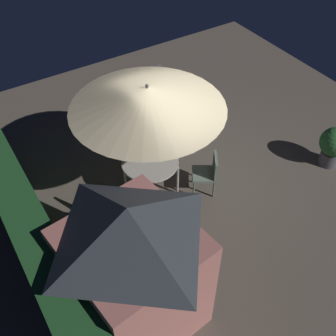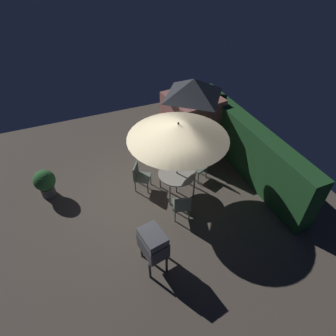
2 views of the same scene
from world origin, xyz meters
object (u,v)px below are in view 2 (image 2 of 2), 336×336
at_px(bbq_grill, 153,243).
at_px(chair_far_side, 182,205).
at_px(garden_shed, 192,113).
at_px(chair_near_shed, 140,175).
at_px(patio_table, 177,175).
at_px(chair_toward_hedge, 200,164).
at_px(potted_plant_by_shed, 45,182).
at_px(patio_umbrella, 178,131).

xyz_separation_m(bbq_grill, chair_far_side, (-1.06, 1.23, -0.33)).
distance_m(garden_shed, chair_far_side, 3.79).
height_order(chair_near_shed, chair_far_side, same).
relative_size(bbq_grill, chair_far_side, 1.33).
xyz_separation_m(patio_table, chair_far_side, (1.00, -0.29, -0.20)).
bearing_deg(patio_table, chair_near_shed, -122.62).
height_order(garden_shed, chair_toward_hedge, garden_shed).
distance_m(garden_shed, potted_plant_by_shed, 5.39).
relative_size(chair_near_shed, potted_plant_by_shed, 0.97).
bearing_deg(patio_table, potted_plant_by_shed, -110.80).
relative_size(patio_umbrella, chair_near_shed, 3.07).
xyz_separation_m(garden_shed, chair_near_shed, (1.59, -2.53, -0.80)).
distance_m(garden_shed, bbq_grill, 5.29).
bearing_deg(chair_far_side, garden_shed, 150.09).
bearing_deg(bbq_grill, potted_plant_by_shed, -147.79).
xyz_separation_m(patio_umbrella, potted_plant_by_shed, (-1.41, -3.71, -1.75)).
distance_m(patio_umbrella, bbq_grill, 2.94).
relative_size(patio_umbrella, chair_toward_hedge, 3.07).
bearing_deg(bbq_grill, patio_umbrella, 143.60).
bearing_deg(bbq_grill, chair_toward_hedge, 134.16).
height_order(garden_shed, potted_plant_by_shed, garden_shed).
bearing_deg(patio_umbrella, patio_table, -82.87).
xyz_separation_m(chair_far_side, chair_toward_hedge, (-1.38, 1.29, 0.00)).
height_order(chair_far_side, potted_plant_by_shed, potted_plant_by_shed).
relative_size(patio_table, chair_far_side, 1.25).
distance_m(chair_far_side, chair_toward_hedge, 1.89).
bearing_deg(chair_far_side, chair_near_shed, -157.12).
xyz_separation_m(garden_shed, patio_table, (2.22, -1.56, -0.60)).
xyz_separation_m(patio_umbrella, chair_near_shed, (-0.62, -0.97, -1.76)).
height_order(patio_umbrella, bbq_grill, patio_umbrella).
bearing_deg(garden_shed, chair_far_side, -29.91).
bearing_deg(chair_far_side, bbq_grill, -49.17).
height_order(chair_toward_hedge, potted_plant_by_shed, potted_plant_by_shed).
height_order(bbq_grill, chair_far_side, bbq_grill).
xyz_separation_m(garden_shed, potted_plant_by_shed, (0.81, -5.27, -0.79)).
distance_m(bbq_grill, chair_far_side, 1.66).
height_order(patio_table, patio_umbrella, patio_umbrella).
xyz_separation_m(patio_table, chair_toward_hedge, (-0.38, 1.00, -0.20)).
xyz_separation_m(chair_near_shed, chair_toward_hedge, (0.24, 1.97, 0.00)).
relative_size(chair_toward_hedge, potted_plant_by_shed, 0.97).
bearing_deg(garden_shed, bbq_grill, -35.76).
bearing_deg(patio_umbrella, chair_toward_hedge, 110.96).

